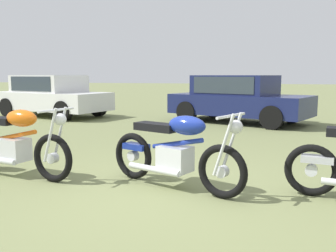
% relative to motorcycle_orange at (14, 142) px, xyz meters
% --- Properties ---
extents(ground_plane, '(120.00, 120.00, 0.00)m').
position_rel_motorcycle_orange_xyz_m(ground_plane, '(2.26, -0.22, -0.49)').
color(ground_plane, olive).
extents(motorcycle_orange, '(2.13, 0.71, 1.02)m').
position_rel_motorcycle_orange_xyz_m(motorcycle_orange, '(0.00, 0.00, 0.00)').
color(motorcycle_orange, black).
rests_on(motorcycle_orange, ground).
extents(motorcycle_blue, '(1.94, 1.00, 1.02)m').
position_rel_motorcycle_orange_xyz_m(motorcycle_blue, '(2.36, 0.08, -0.01)').
color(motorcycle_blue, black).
rests_on(motorcycle_blue, ground).
extents(car_white, '(4.40, 2.71, 1.43)m').
position_rel_motorcycle_orange_xyz_m(car_white, '(-4.03, 6.96, 0.31)').
color(car_white, silver).
rests_on(car_white, ground).
extents(car_navy, '(4.47, 3.08, 1.43)m').
position_rel_motorcycle_orange_xyz_m(car_navy, '(2.39, 7.08, 0.31)').
color(car_navy, '#161E4C').
rests_on(car_navy, ground).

